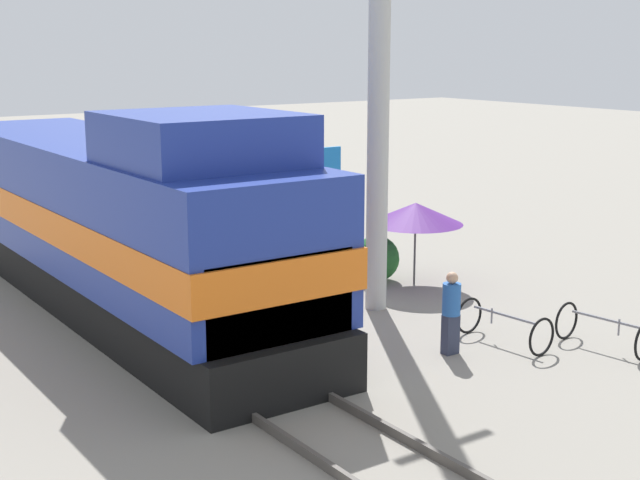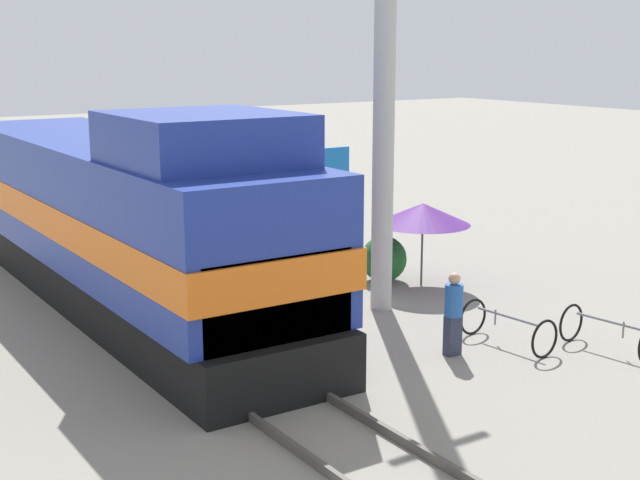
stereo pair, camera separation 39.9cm
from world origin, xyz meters
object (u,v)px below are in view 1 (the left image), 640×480
Objects in this scene: vendor_umbrella at (416,213)px; billboard_sign at (299,179)px; person_bystander at (451,310)px; bicycle_spare at (605,330)px; utility_pole at (379,77)px; bicycle at (504,325)px; locomotive at (119,221)px.

vendor_umbrella is 3.05m from billboard_sign.
person_bystander is at bearing -122.66° from vendor_umbrella.
bicycle_spare is at bearing -30.29° from person_bystander.
bicycle_spare is (1.86, -4.61, -4.61)m from utility_pole.
utility_pole is 5.71m from bicycle.
bicycle is (0.28, -6.72, -2.04)m from billboard_sign.
bicycle is at bearing -108.18° from vendor_umbrella.
bicycle_spare is (-0.06, -5.57, -1.37)m from vendor_umbrella.
vendor_umbrella is 4.70m from bicycle.
vendor_umbrella reaches higher than bicycle_spare.
bicycle is at bearing 128.45° from bicycle_spare.
locomotive is 4.84m from billboard_sign.
utility_pole is 6.78m from bicycle_spare.
billboard_sign is at bearing 124.54° from vendor_umbrella.
utility_pole is at bearing -34.41° from locomotive.
utility_pole is at bearing 77.55° from person_bystander.
vendor_umbrella is (1.93, 0.96, -3.24)m from utility_pole.
vendor_umbrella is at bearing -55.46° from billboard_sign.
locomotive is at bearing -176.61° from billboard_sign.
bicycle is (0.52, -3.31, -4.62)m from utility_pole.
billboard_sign is 2.00× the size of person_bystander.
locomotive is at bearing 121.84° from person_bystander.
vendor_umbrella is 5.74m from bicycle_spare.
utility_pole is at bearing -86.24° from bicycle.
vendor_umbrella is at bearing 81.92° from bicycle_spare.
utility_pole reaches higher than person_bystander.
person_bystander is at bearing -14.21° from bicycle.
person_bystander is (-0.93, -6.53, -1.57)m from billboard_sign.
person_bystander is 1.31m from bicycle.
locomotive reaches higher than vendor_umbrella.
utility_pole reaches higher than locomotive.
billboard_sign is at bearing 85.98° from utility_pole.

